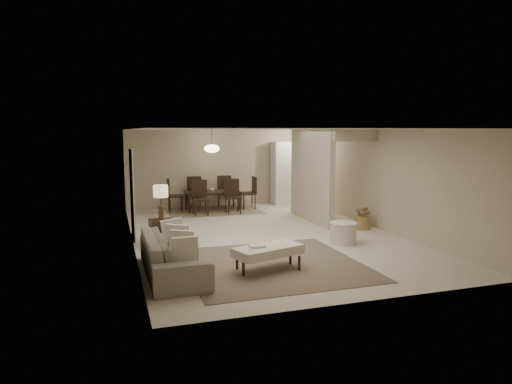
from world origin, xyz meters
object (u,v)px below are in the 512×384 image
object	(u,v)px
ottoman_bench	(268,251)
side_table	(162,232)
sofa	(173,255)
wicker_basket	(363,222)
pantry_cabinet	(290,173)
round_pouf	(343,233)
dining_table	(213,201)

from	to	relation	value
ottoman_bench	side_table	distance (m)	2.97
sofa	wicker_basket	world-z (taller)	sofa
pantry_cabinet	ottoman_bench	xyz separation A→B (m)	(-3.17, -6.81, -0.70)
ottoman_bench	round_pouf	size ratio (longest dim) A/B	2.24
side_table	dining_table	distance (m)	4.33
ottoman_bench	side_table	size ratio (longest dim) A/B	2.49
pantry_cabinet	sofa	xyz separation A→B (m)	(-4.80, -6.51, -0.71)
round_pouf	wicker_basket	xyz separation A→B (m)	(1.22, 1.20, -0.07)
side_table	wicker_basket	world-z (taller)	side_table
wicker_basket	round_pouf	bearing A→B (deg)	-135.32
ottoman_bench	pantry_cabinet	bearing A→B (deg)	47.25
pantry_cabinet	round_pouf	xyz separation A→B (m)	(-0.95, -5.48, -0.82)
side_table	sofa	bearing A→B (deg)	-91.29
pantry_cabinet	ottoman_bench	size ratio (longest dim) A/B	1.56
wicker_basket	dining_table	size ratio (longest dim) A/B	0.23
pantry_cabinet	round_pouf	size ratio (longest dim) A/B	3.50
pantry_cabinet	sofa	size ratio (longest dim) A/B	0.89
sofa	round_pouf	bearing A→B (deg)	-75.62
pantry_cabinet	ottoman_bench	bearing A→B (deg)	-114.93
pantry_cabinet	wicker_basket	distance (m)	4.38
wicker_basket	sofa	bearing A→B (deg)	-156.16
side_table	wicker_basket	distance (m)	5.02
sofa	dining_table	distance (m)	6.40
dining_table	side_table	bearing A→B (deg)	-114.95
pantry_cabinet	ottoman_bench	world-z (taller)	pantry_cabinet
pantry_cabinet	sofa	world-z (taller)	pantry_cabinet
sofa	round_pouf	size ratio (longest dim) A/B	3.94
sofa	ottoman_bench	xyz separation A→B (m)	(1.63, -0.30, 0.01)
side_table	round_pouf	xyz separation A→B (m)	(3.80, -1.18, -0.04)
sofa	dining_table	xyz separation A→B (m)	(2.03, 6.06, -0.05)
pantry_cabinet	dining_table	xyz separation A→B (m)	(-2.77, -0.45, -0.75)
pantry_cabinet	ottoman_bench	distance (m)	7.55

